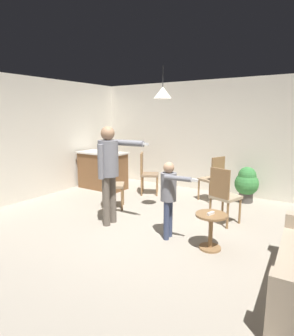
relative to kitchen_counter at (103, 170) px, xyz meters
name	(u,v)px	position (x,y,z in m)	size (l,w,h in m)	color
ground	(139,235)	(2.45, -1.90, -0.48)	(7.68, 7.68, 0.00)	#9E9384
wall_back	(213,137)	(2.45, 1.30, 0.87)	(6.40, 0.10, 2.70)	silver
wall_left	(14,140)	(-0.75, -1.90, 0.87)	(0.10, 6.40, 2.70)	silver
kitchen_counter	(103,170)	(0.00, 0.00, 0.00)	(1.26, 0.66, 0.95)	brown
side_table_by_couch	(211,227)	(3.56, -1.72, -0.15)	(0.44, 0.44, 0.52)	olive
person_adult	(109,165)	(1.76, -1.77, 0.57)	(0.83, 0.51, 1.69)	#60564C
person_child	(169,192)	(2.89, -1.73, 0.26)	(0.63, 0.34, 1.19)	#384260
dining_chair_by_counter	(223,194)	(3.40, -0.72, 0.07)	(0.53, 0.53, 1.00)	olive
dining_chair_near_wall	(147,172)	(1.24, 0.17, 0.07)	(0.57, 0.57, 1.00)	olive
dining_chair_centre_back	(213,177)	(2.79, 0.47, 0.07)	(0.55, 0.55, 1.00)	olive
dining_chair_spare	(110,182)	(1.18, -1.10, 0.07)	(0.58, 0.58, 1.00)	olive
potted_plant_corner	(247,183)	(3.42, 0.81, -0.05)	(0.51, 0.51, 0.78)	#4C4742
spare_remote_on_table	(211,213)	(3.56, -1.76, 0.06)	(0.04, 0.13, 0.04)	white
ceiling_light_pendant	(163,93)	(2.35, -1.02, 1.77)	(0.32, 0.32, 0.55)	silver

